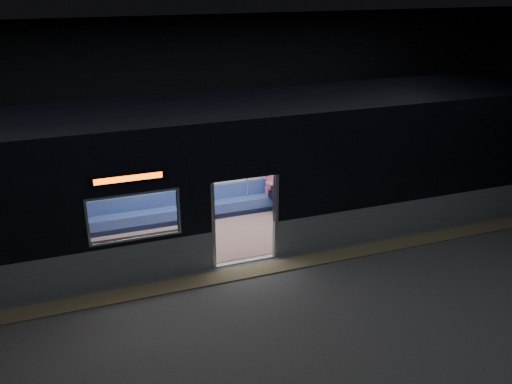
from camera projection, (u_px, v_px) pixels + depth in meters
station_floor at (261, 285)px, 11.52m from camera, size 24.00×14.00×0.01m
station_envelope at (262, 116)px, 10.13m from camera, size 24.00×14.00×5.00m
tactile_strip at (253, 271)px, 11.99m from camera, size 22.80×0.50×0.03m
metro_car at (225, 165)px, 13.03m from camera, size 18.00×3.04×3.35m
passenger at (274, 181)px, 14.83m from camera, size 0.46×0.78×1.48m
handbag at (277, 189)px, 14.66m from camera, size 0.30×0.26×0.15m
transit_map at (290, 154)px, 15.04m from camera, size 0.98×0.03×0.64m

